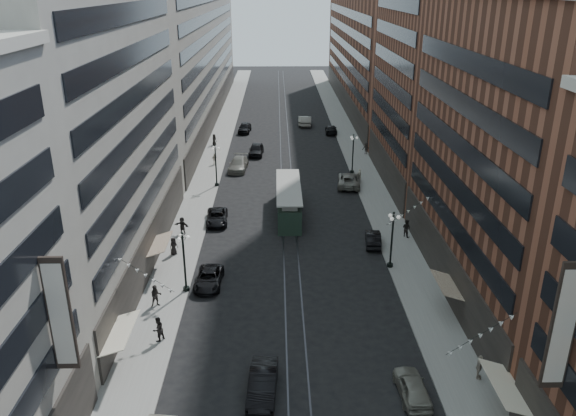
{
  "coord_description": "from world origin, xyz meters",
  "views": [
    {
      "loc": [
        -1.29,
        -14.45,
        24.75
      ],
      "look_at": [
        -0.28,
        34.79,
        5.0
      ],
      "focal_mm": 35.0,
      "sensor_mm": 36.0,
      "label": 1
    }
  ],
  "objects": [
    {
      "name": "sidewalk_west",
      "position": [
        -11.0,
        70.0,
        0.07
      ],
      "size": [
        4.0,
        180.0,
        0.15
      ],
      "primitive_type": "cube",
      "color": "gray",
      "rests_on": "ground"
    },
    {
      "name": "car_4",
      "position": [
        7.28,
        14.42,
        0.75
      ],
      "size": [
        1.95,
        4.45,
        1.49
      ],
      "primitive_type": "imported",
      "rotation": [
        0.0,
        0.0,
        3.18
      ],
      "color": "gray",
      "rests_on": "ground"
    },
    {
      "name": "lamppost_sw_mid",
      "position": [
        -9.2,
        55.0,
        3.1
      ],
      "size": [
        1.03,
        1.14,
        5.52
      ],
      "color": "black",
      "rests_on": "sidewalk_west"
    },
    {
      "name": "pedestrian_7",
      "position": [
        12.13,
        38.64,
        1.1
      ],
      "size": [
        0.98,
        1.03,
        1.89
      ],
      "primitive_type": "imported",
      "rotation": [
        0.0,
        0.0,
        2.28
      ],
      "color": "black",
      "rests_on": "sidewalk_east"
    },
    {
      "name": "pedestrian_extra_2",
      "position": [
        -11.53,
        74.94,
        1.06
      ],
      "size": [
        0.99,
        0.95,
        1.82
      ],
      "primitive_type": "imported",
      "rotation": [
        0.0,
        0.0,
        2.41
      ],
      "color": "black",
      "rests_on": "sidewalk_west"
    },
    {
      "name": "building_west_far",
      "position": [
        -17.0,
        96.0,
        13.0
      ],
      "size": [
        8.0,
        90.0,
        26.0
      ],
      "primitive_type": "cube",
      "color": "gray",
      "rests_on": "ground"
    },
    {
      "name": "pedestrian_9",
      "position": [
        12.5,
        69.21,
        1.05
      ],
      "size": [
        1.25,
        0.79,
        1.8
      ],
      "primitive_type": "imported",
      "rotation": [
        0.0,
        0.0,
        -0.28
      ],
      "color": "black",
      "rests_on": "sidewalk_east"
    },
    {
      "name": "pedestrian_4",
      "position": [
        12.08,
        15.98,
        1.04
      ],
      "size": [
        0.82,
        1.14,
        1.77
      ],
      "primitive_type": "imported",
      "rotation": [
        0.0,
        0.0,
        1.19
      ],
      "color": "#A29586",
      "rests_on": "sidewalk_east"
    },
    {
      "name": "lamppost_sw_far",
      "position": [
        -9.2,
        28.0,
        3.1
      ],
      "size": [
        1.03,
        1.14,
        5.52
      ],
      "color": "black",
      "rests_on": "sidewalk_west"
    },
    {
      "name": "car_2",
      "position": [
        -7.36,
        29.09,
        0.67
      ],
      "size": [
        2.4,
        4.92,
        1.35
      ],
      "primitive_type": "imported",
      "rotation": [
        0.0,
        0.0,
        -0.03
      ],
      "color": "black",
      "rests_on": "ground"
    },
    {
      "name": "car_11",
      "position": [
        8.11,
        54.89,
        0.84
      ],
      "size": [
        3.56,
        6.39,
        1.69
      ],
      "primitive_type": "imported",
      "rotation": [
        0.0,
        0.0,
        3.01
      ],
      "color": "slate",
      "rests_on": "ground"
    },
    {
      "name": "car_12",
      "position": [
        8.35,
        82.79,
        0.71
      ],
      "size": [
        2.26,
        5.02,
        1.43
      ],
      "primitive_type": "imported",
      "rotation": [
        0.0,
        0.0,
        3.09
      ],
      "color": "black",
      "rests_on": "ground"
    },
    {
      "name": "car_7",
      "position": [
        -8.01,
        43.03,
        0.69
      ],
      "size": [
        2.57,
        5.07,
        1.37
      ],
      "primitive_type": "imported",
      "rotation": [
        0.0,
        0.0,
        0.06
      ],
      "color": "black",
      "rests_on": "ground"
    },
    {
      "name": "car_extra_0",
      "position": [
        4.2,
        88.6,
        0.89
      ],
      "size": [
        2.28,
        5.51,
        1.77
      ],
      "primitive_type": "imported",
      "rotation": [
        0.0,
        0.0,
        3.07
      ],
      "color": "gray",
      "rests_on": "ground"
    },
    {
      "name": "car_8",
      "position": [
        -6.8,
        61.99,
        0.86
      ],
      "size": [
        2.88,
        6.12,
        1.72
      ],
      "primitive_type": "imported",
      "rotation": [
        0.0,
        0.0,
        -0.08
      ],
      "color": "slate",
      "rests_on": "ground"
    },
    {
      "name": "ground",
      "position": [
        0.0,
        60.0,
        0.0
      ],
      "size": [
        220.0,
        220.0,
        0.0
      ],
      "primitive_type": "plane",
      "color": "black",
      "rests_on": "ground"
    },
    {
      "name": "car_14",
      "position": [
        3.66,
        89.32,
        0.84
      ],
      "size": [
        1.96,
        5.15,
        1.68
      ],
      "primitive_type": "imported",
      "rotation": [
        0.0,
        0.0,
        3.1
      ],
      "color": "gray",
      "rests_on": "ground"
    },
    {
      "name": "pedestrian_extra_1",
      "position": [
        -10.15,
        20.7,
        1.12
      ],
      "size": [
        0.98,
        1.06,
        1.93
      ],
      "primitive_type": "imported",
      "rotation": [
        0.0,
        0.0,
        4.05
      ],
      "color": "black",
      "rests_on": "sidewalk_west"
    },
    {
      "name": "building_east_tower",
      "position": [
        17.0,
        56.0,
        21.0
      ],
      "size": [
        8.0,
        26.0,
        42.0
      ],
      "primitive_type": "cube",
      "color": "brown",
      "rests_on": "ground"
    },
    {
      "name": "streetcar",
      "position": [
        0.0,
        45.36,
        1.59
      ],
      "size": [
        2.75,
        12.42,
        3.44
      ],
      "color": "#203226",
      "rests_on": "ground"
    },
    {
      "name": "building_east_mid",
      "position": [
        17.0,
        28.0,
        12.0
      ],
      "size": [
        8.0,
        30.0,
        24.0
      ],
      "primitive_type": "cube",
      "color": "brown",
      "rests_on": "ground"
    },
    {
      "name": "car_10",
      "position": [
        8.4,
        36.98,
        0.7
      ],
      "size": [
        1.92,
        4.35,
        1.39
      ],
      "primitive_type": "imported",
      "rotation": [
        0.0,
        0.0,
        3.03
      ],
      "color": "black",
      "rests_on": "ground"
    },
    {
      "name": "lamppost_se_mid",
      "position": [
        9.2,
        60.0,
        3.1
      ],
      "size": [
        1.03,
        1.14,
        5.52
      ],
      "color": "black",
      "rests_on": "sidewalk_east"
    },
    {
      "name": "pedestrian_6",
      "position": [
        -10.39,
        64.23,
        0.96
      ],
      "size": [
        1.04,
        0.77,
        1.61
      ],
      "primitive_type": "imported",
      "rotation": [
        0.0,
        0.0,
        3.56
      ],
      "color": "#B2A994",
      "rests_on": "sidewalk_west"
    },
    {
      "name": "lamppost_se_far",
      "position": [
        9.2,
        32.0,
        3.1
      ],
      "size": [
        1.03,
        1.14,
        5.52
      ],
      "color": "black",
      "rests_on": "sidewalk_east"
    },
    {
      "name": "rail_east",
      "position": [
        0.7,
        70.0,
        0.01
      ],
      "size": [
        0.12,
        180.0,
        0.02
      ],
      "primitive_type": "cube",
      "color": "#2D2D33",
      "rests_on": "ground"
    },
    {
      "name": "sidewalk_east",
      "position": [
        11.0,
        70.0,
        0.07
      ],
      "size": [
        4.0,
        180.0,
        0.15
      ],
      "primitive_type": "cube",
      "color": "gray",
      "rests_on": "ground"
    },
    {
      "name": "car_13",
      "position": [
        -4.5,
        69.44,
        0.89
      ],
      "size": [
        2.39,
        5.31,
        1.77
      ],
      "primitive_type": "imported",
      "rotation": [
        0.0,
        0.0,
        -0.06
      ],
      "color": "black",
      "rests_on": "ground"
    },
    {
      "name": "rail_west",
      "position": [
        -0.7,
        70.0,
        0.01
      ],
      "size": [
        0.12,
        180.0,
        0.02
      ],
      "primitive_type": "cube",
      "color": "#2D2D33",
      "rests_on": "ground"
    },
    {
      "name": "building_west_mid",
      "position": [
        -17.0,
        33.0,
        14.0
      ],
      "size": [
        8.0,
        36.0,
        28.0
      ],
      "primitive_type": "cube",
      "color": "gray",
      "rests_on": "ground"
    },
    {
      "name": "pedestrian_2",
      "position": [
        -11.25,
        25.52,
        1.09
      ],
      "size": [
        1.03,
        0.79,
        1.88
      ],
      "primitive_type": "imported",
      "rotation": [
        0.0,
        0.0,
        0.36
      ],
      "color": "black",
      "rests_on": "sidewalk_west"
    },
    {
      "name": "car_5",
      "position": [
        -2.32,
        14.81,
        0.82
      ],
      "size": [
        2.05,
        5.1,
        1.65
      ],
      "primitive_type": "imported",
      "rotation": [
        0.0,
        0.0,
        -0.06
      ],
      "color": "black",
      "rests_on": "ground"
    },
    {
      "name": "pedestrian_5",
      "position": [
        -11.33,
        39.83,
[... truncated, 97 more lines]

